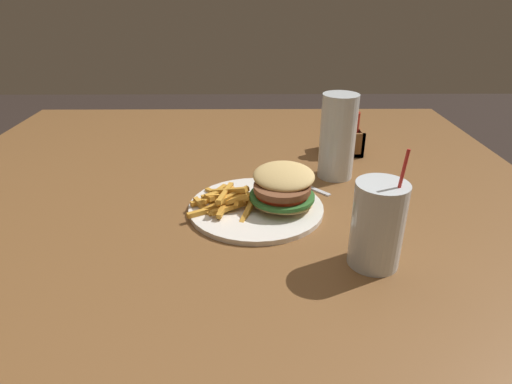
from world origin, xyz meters
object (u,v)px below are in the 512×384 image
at_px(meal_plate_near, 267,198).
at_px(beer_glass, 338,139).
at_px(spoon, 289,177).
at_px(condiment_caddy, 343,137).
at_px(juice_glass, 377,228).

height_order(meal_plate_near, beer_glass, beer_glass).
distance_m(spoon, condiment_caddy, 0.23).
bearing_deg(spoon, meal_plate_near, 116.84).
distance_m(beer_glass, condiment_caddy, 0.17).
bearing_deg(beer_glass, juice_glass, -89.85).
relative_size(beer_glass, spoon, 1.52).
height_order(beer_glass, condiment_caddy, beer_glass).
relative_size(meal_plate_near, beer_glass, 1.39).
bearing_deg(spoon, condiment_caddy, -84.46).
height_order(meal_plate_near, juice_glass, juice_glass).
height_order(meal_plate_near, spoon, meal_plate_near).
relative_size(juice_glass, condiment_caddy, 1.81).
distance_m(meal_plate_near, spoon, 0.16).
relative_size(meal_plate_near, condiment_caddy, 2.45).
height_order(beer_glass, spoon, beer_glass).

